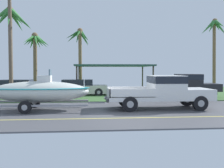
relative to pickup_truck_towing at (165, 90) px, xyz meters
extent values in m
cube|color=#4C4C51|center=(-2.28, -0.83, -1.07)|extent=(36.00, 8.00, 0.06)
cube|color=#3D6633|center=(-2.28, 10.17, -1.05)|extent=(36.00, 14.00, 0.11)
cube|color=#DBCC4C|center=(-2.28, -2.63, -1.04)|extent=(34.20, 0.12, 0.01)
cube|color=silver|center=(-0.37, 0.00, -0.41)|extent=(5.73, 2.08, 0.22)
cube|color=silver|center=(1.69, 0.00, -0.11)|extent=(1.60, 2.08, 0.38)
cube|color=silver|center=(0.03, 0.00, 0.26)|extent=(1.72, 2.08, 1.12)
cube|color=black|center=(0.03, 0.00, 0.59)|extent=(1.74, 2.10, 0.38)
cube|color=#9D9D9D|center=(-2.03, 0.00, -0.28)|extent=(2.41, 2.08, 0.04)
cube|color=silver|center=(-2.03, 1.00, -0.08)|extent=(2.41, 0.08, 0.45)
cube|color=silver|center=(-2.03, -1.00, -0.08)|extent=(2.41, 0.08, 0.45)
cube|color=silver|center=(-3.19, 0.00, -0.08)|extent=(0.08, 2.08, 0.45)
cube|color=#333338|center=(-3.29, 0.00, -0.47)|extent=(0.12, 1.87, 0.16)
sphere|color=#B2B2B7|center=(-3.41, 0.00, -0.42)|extent=(0.10, 0.10, 0.10)
cylinder|color=black|center=(1.61, 0.93, -0.64)|extent=(0.80, 0.28, 0.80)
cylinder|color=#9E9EA3|center=(1.61, 0.93, -0.64)|extent=(0.36, 0.29, 0.36)
cylinder|color=black|center=(1.61, -0.93, -0.64)|extent=(0.80, 0.28, 0.80)
cylinder|color=#9E9EA3|center=(1.61, -0.93, -0.64)|extent=(0.36, 0.29, 0.36)
cylinder|color=black|center=(-2.15, 0.93, -0.64)|extent=(0.80, 0.28, 0.80)
cylinder|color=#9E9EA3|center=(-2.15, 0.93, -0.64)|extent=(0.36, 0.29, 0.36)
cylinder|color=black|center=(-2.15, -0.93, -0.64)|extent=(0.80, 0.28, 0.80)
cylinder|color=#9E9EA3|center=(-2.15, -0.93, -0.64)|extent=(0.36, 0.29, 0.36)
cube|color=gray|center=(-3.86, 0.00, -0.66)|extent=(0.90, 0.10, 0.08)
cube|color=gray|center=(-6.90, 1.02, -0.66)|extent=(5.17, 0.12, 0.10)
cube|color=gray|center=(-6.90, -1.02, -0.66)|extent=(5.17, 0.12, 0.10)
cylinder|color=black|center=(-7.42, 1.08, -0.72)|extent=(0.64, 0.22, 0.64)
cylinder|color=#9E9EA3|center=(-7.42, 1.08, -0.72)|extent=(0.29, 0.23, 0.29)
cylinder|color=black|center=(-7.42, -1.08, -0.72)|extent=(0.64, 0.22, 0.64)
cylinder|color=#9E9EA3|center=(-7.42, -1.08, -0.72)|extent=(0.29, 0.23, 0.29)
ellipsoid|color=silver|center=(-6.90, 0.00, -0.04)|extent=(5.27, 1.95, 1.13)
ellipsoid|color=teal|center=(-6.90, 0.00, 0.15)|extent=(5.38, 1.99, 0.12)
cube|color=silver|center=(-6.64, 0.00, 0.51)|extent=(0.70, 0.60, 0.65)
cube|color=slate|center=(-6.34, 0.00, 0.98)|extent=(0.06, 0.56, 0.36)
cylinder|color=silver|center=(-4.53, 0.00, 0.43)|extent=(0.04, 0.04, 0.50)
cube|color=black|center=(3.10, 5.38, -0.41)|extent=(5.43, 1.95, 0.22)
cube|color=black|center=(5.06, 5.38, -0.11)|extent=(1.52, 1.95, 0.38)
cube|color=black|center=(3.48, 5.38, 0.26)|extent=(1.63, 1.95, 1.12)
cube|color=black|center=(3.48, 5.38, 0.59)|extent=(1.65, 1.97, 0.38)
cube|color=black|center=(1.53, 5.38, -0.28)|extent=(2.28, 1.95, 0.04)
cube|color=black|center=(1.53, 6.31, -0.08)|extent=(2.28, 0.08, 0.45)
cube|color=black|center=(1.53, 4.44, -0.08)|extent=(2.28, 0.08, 0.45)
cube|color=black|center=(0.43, 5.38, -0.08)|extent=(0.08, 1.95, 0.45)
cube|color=#333338|center=(0.33, 5.38, -0.47)|extent=(0.12, 1.75, 0.16)
sphere|color=#B2B2B7|center=(0.21, 5.38, -0.42)|extent=(0.10, 0.10, 0.10)
cylinder|color=black|center=(4.98, 6.24, -0.64)|extent=(0.80, 0.28, 0.80)
cylinder|color=#9E9EA3|center=(4.98, 6.24, -0.64)|extent=(0.36, 0.29, 0.36)
cylinder|color=black|center=(4.98, 4.51, -0.64)|extent=(0.80, 0.28, 0.80)
cylinder|color=#9E9EA3|center=(4.98, 4.51, -0.64)|extent=(0.36, 0.29, 0.36)
cylinder|color=black|center=(1.41, 6.24, -0.64)|extent=(0.80, 0.28, 0.80)
cylinder|color=#9E9EA3|center=(1.41, 6.24, -0.64)|extent=(0.36, 0.29, 0.36)
cylinder|color=black|center=(1.41, 4.51, -0.64)|extent=(0.80, 0.28, 0.80)
cylinder|color=#9E9EA3|center=(1.41, 4.51, -0.64)|extent=(0.36, 0.29, 0.36)
cube|color=beige|center=(-5.05, 7.99, -0.51)|extent=(4.58, 1.78, 0.70)
cube|color=black|center=(-5.28, 7.99, 0.09)|extent=(2.57, 1.64, 0.50)
cylinder|color=black|center=(-3.49, 8.79, -0.71)|extent=(0.66, 0.22, 0.66)
cylinder|color=#9E9EA3|center=(-3.49, 8.79, -0.71)|extent=(0.30, 0.23, 0.30)
cylinder|color=black|center=(-3.49, 7.19, -0.71)|extent=(0.66, 0.22, 0.66)
cylinder|color=#9E9EA3|center=(-3.49, 7.19, -0.71)|extent=(0.30, 0.23, 0.30)
cylinder|color=black|center=(-6.61, 8.79, -0.71)|extent=(0.66, 0.22, 0.66)
cylinder|color=#9E9EA3|center=(-6.61, 8.79, -0.71)|extent=(0.30, 0.23, 0.30)
cylinder|color=black|center=(-6.61, 7.19, -0.71)|extent=(0.66, 0.22, 0.66)
cylinder|color=#9E9EA3|center=(-6.61, 7.19, -0.71)|extent=(0.30, 0.23, 0.30)
cube|color=#99999E|center=(-10.22, 8.01, -0.51)|extent=(4.57, 1.85, 0.70)
cube|color=black|center=(-10.44, 8.01, 0.09)|extent=(2.56, 1.70, 0.50)
cylinder|color=black|center=(-8.66, 8.85, -0.71)|extent=(0.66, 0.22, 0.66)
cylinder|color=#9E9EA3|center=(-8.66, 8.85, -0.71)|extent=(0.30, 0.23, 0.30)
cylinder|color=black|center=(-8.66, 7.17, -0.71)|extent=(0.66, 0.22, 0.66)
cylinder|color=#9E9EA3|center=(-8.66, 7.17, -0.71)|extent=(0.30, 0.23, 0.30)
cylinder|color=black|center=(-11.77, 8.85, -0.71)|extent=(0.66, 0.22, 0.66)
cylinder|color=#9E9EA3|center=(-11.77, 8.85, -0.71)|extent=(0.30, 0.23, 0.30)
cylinder|color=#4C4238|center=(1.40, 12.76, 0.24)|extent=(0.14, 0.14, 2.55)
cylinder|color=#4C4238|center=(1.40, 8.20, 0.24)|extent=(0.14, 0.14, 2.55)
cylinder|color=#4C4238|center=(-5.35, 12.76, 0.24)|extent=(0.14, 0.14, 2.55)
cylinder|color=#4C4238|center=(-5.35, 8.20, 0.24)|extent=(0.14, 0.14, 2.55)
cube|color=#2D5647|center=(-1.98, 10.48, 1.58)|extent=(7.25, 5.06, 0.14)
cylinder|color=brown|center=(-9.88, 4.95, 2.21)|extent=(0.28, 0.38, 6.50)
cone|color=#387A38|center=(-9.43, 4.88, 4.91)|extent=(1.25, 0.56, 1.32)
cone|color=#387A38|center=(-9.25, 5.48, 4.84)|extent=(1.75, 1.56, 1.57)
cone|color=#387A38|center=(-9.62, 5.63, 4.78)|extent=(0.99, 1.74, 1.63)
cone|color=#387A38|center=(-10.11, 5.58, 4.61)|extent=(0.80, 1.56, 1.86)
cone|color=#387A38|center=(-10.52, 5.17, 4.78)|extent=(1.67, 0.90, 1.63)
cone|color=#387A38|center=(-10.48, 4.64, 4.93)|extent=(1.62, 1.13, 1.38)
cone|color=#387A38|center=(-10.19, 4.34, 4.72)|extent=(0.97, 1.56, 1.68)
cone|color=#387A38|center=(-9.70, 4.15, 4.74)|extent=(0.75, 1.89, 1.67)
cone|color=#387A38|center=(-9.12, 4.49, 4.80)|extent=(1.86, 1.30, 1.56)
sphere|color=brown|center=(-9.88, 4.95, 5.45)|extent=(0.45, 0.45, 0.45)
cylinder|color=brown|center=(7.81, 9.75, 2.42)|extent=(0.30, 0.57, 6.93)
cone|color=#387A38|center=(8.28, 9.70, 5.27)|extent=(1.21, 0.43, 1.42)
cone|color=#387A38|center=(8.27, 10.18, 5.50)|extent=(1.30, 1.26, 1.08)
cone|color=#387A38|center=(7.93, 10.64, 5.45)|extent=(0.59, 1.96, 1.16)
cone|color=#387A38|center=(7.38, 10.27, 5.32)|extent=(1.23, 1.39, 1.36)
cone|color=#387A38|center=(7.23, 9.73, 5.36)|extent=(1.45, 0.48, 1.37)
cone|color=#387A38|center=(7.39, 9.29, 5.44)|extent=(1.19, 1.27, 1.14)
cone|color=#387A38|center=(7.79, 8.87, 5.45)|extent=(0.40, 1.93, 1.19)
cone|color=#387A38|center=(8.15, 9.28, 5.15)|extent=(1.05, 1.30, 1.65)
sphere|color=brown|center=(7.81, 9.75, 5.88)|extent=(0.49, 0.49, 0.49)
cylinder|color=brown|center=(-9.89, 13.06, 1.85)|extent=(0.39, 0.60, 5.78)
cone|color=#387A38|center=(-9.46, 13.01, 4.17)|extent=(1.22, 0.53, 1.37)
cone|color=#387A38|center=(-9.25, 13.61, 4.26)|extent=(1.72, 1.58, 1.32)
cone|color=#387A38|center=(-9.71, 13.63, 4.11)|extent=(0.74, 1.48, 1.47)
cone|color=#387A38|center=(-10.27, 13.64, 4.10)|extent=(1.29, 1.64, 1.59)
cone|color=#387A38|center=(-10.36, 13.32, 4.24)|extent=(1.30, 0.94, 1.23)
cone|color=#387A38|center=(-10.40, 12.78, 4.20)|extent=(1.38, 0.95, 1.31)
cone|color=#387A38|center=(-10.27, 12.20, 4.25)|extent=(1.08, 1.95, 1.21)
cone|color=#387A38|center=(-9.62, 12.26, 4.06)|extent=(0.89, 1.87, 1.58)
cone|color=#387A38|center=(-9.19, 12.65, 4.08)|extent=(1.80, 1.26, 1.60)
sphere|color=brown|center=(-9.89, 13.06, 4.73)|extent=(0.63, 0.63, 0.63)
cylinder|color=brown|center=(-5.27, 13.95, 2.19)|extent=(0.37, 0.87, 6.48)
cone|color=#286028|center=(-4.80, 13.99, 4.89)|extent=(1.28, 0.53, 1.35)
cone|color=#286028|center=(-4.83, 14.59, 4.69)|extent=(1.37, 1.75, 1.77)
cone|color=#286028|center=(-5.51, 14.52, 4.81)|extent=(0.96, 1.56, 1.51)
cone|color=#286028|center=(-6.00, 14.24, 4.83)|extent=(1.82, 1.04, 1.51)
cone|color=#286028|center=(-6.03, 13.70, 4.95)|extent=(1.74, 0.82, 1.20)
cone|color=#286028|center=(-5.44, 13.11, 4.98)|extent=(0.71, 1.90, 1.22)
cone|color=#286028|center=(-4.80, 13.45, 4.60)|extent=(1.31, 1.37, 1.84)
sphere|color=brown|center=(-5.27, 13.95, 5.43)|extent=(0.59, 0.59, 0.59)
cylinder|color=brown|center=(-9.60, 4.02, 3.11)|extent=(0.24, 0.24, 8.31)
camera|label=1|loc=(-4.20, -13.70, 1.08)|focal=40.22mm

